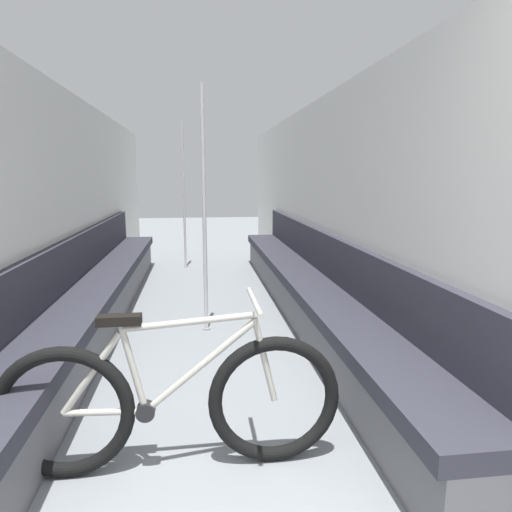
# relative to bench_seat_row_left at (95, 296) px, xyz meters

# --- Properties ---
(wall_left) EXTENTS (0.10, 10.74, 2.22)m
(wall_left) POSITION_rel_bench_seat_row_left_xyz_m (-0.26, -0.08, 0.82)
(wall_left) COLOR silver
(wall_left) RESTS_ON ground
(wall_right) EXTENTS (0.10, 10.74, 2.22)m
(wall_right) POSITION_rel_bench_seat_row_left_xyz_m (2.33, -0.08, 0.82)
(wall_right) COLOR silver
(wall_right) RESTS_ON ground
(bench_seat_row_left) EXTENTS (0.48, 6.03, 0.86)m
(bench_seat_row_left) POSITION_rel_bench_seat_row_left_xyz_m (0.00, 0.00, 0.00)
(bench_seat_row_left) COLOR #5B5B60
(bench_seat_row_left) RESTS_ON ground
(bench_seat_row_right) EXTENTS (0.48, 6.03, 0.86)m
(bench_seat_row_right) POSITION_rel_bench_seat_row_left_xyz_m (2.07, 0.00, 0.00)
(bench_seat_row_right) COLOR #5B5B60
(bench_seat_row_right) RESTS_ON ground
(bicycle) EXTENTS (1.66, 0.46, 0.85)m
(bicycle) POSITION_rel_bench_seat_row_left_xyz_m (0.84, -2.31, 0.06)
(bicycle) COLOR black
(bicycle) RESTS_ON ground
(grab_pole_near) EXTENTS (0.08, 0.08, 2.20)m
(grab_pole_near) POSITION_rel_bench_seat_row_left_xyz_m (0.79, 2.73, 0.79)
(grab_pole_near) COLOR gray
(grab_pole_near) RESTS_ON ground
(grab_pole_far) EXTENTS (0.08, 0.08, 2.20)m
(grab_pole_far) POSITION_rel_bench_seat_row_left_xyz_m (1.05, -0.26, 0.79)
(grab_pole_far) COLOR gray
(grab_pole_far) RESTS_ON ground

